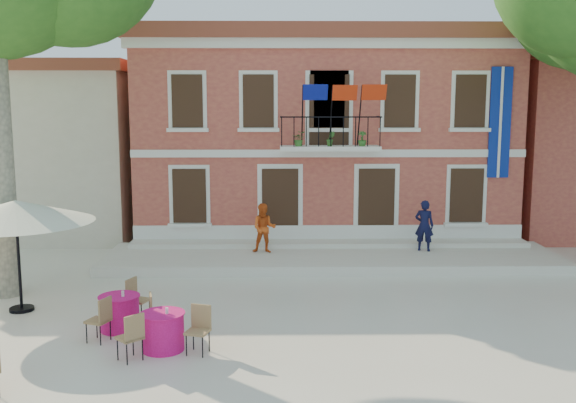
# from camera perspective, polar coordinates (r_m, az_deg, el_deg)

# --- Properties ---
(ground) EXTENTS (90.00, 90.00, 0.00)m
(ground) POSITION_cam_1_polar(r_m,az_deg,el_deg) (15.82, -2.12, -9.34)
(ground) COLOR beige
(ground) RESTS_ON ground
(main_building) EXTENTS (13.50, 9.59, 7.50)m
(main_building) POSITION_cam_1_polar(r_m,az_deg,el_deg) (25.12, 2.95, 6.06)
(main_building) COLOR #C86548
(main_building) RESTS_ON ground
(neighbor_west) EXTENTS (9.40, 9.40, 6.40)m
(neighbor_west) POSITION_cam_1_polar(r_m,az_deg,el_deg) (27.91, -21.58, 4.56)
(neighbor_west) COLOR beige
(neighbor_west) RESTS_ON ground
(terrace) EXTENTS (14.00, 3.40, 0.30)m
(terrace) POSITION_cam_1_polar(r_m,az_deg,el_deg) (20.08, 3.90, -5.04)
(terrace) COLOR silver
(terrace) RESTS_ON ground
(patio_umbrella) EXTENTS (3.59, 3.59, 2.67)m
(patio_umbrella) POSITION_cam_1_polar(r_m,az_deg,el_deg) (16.26, -23.05, -0.84)
(patio_umbrella) COLOR black
(patio_umbrella) RESTS_ON ground
(pedestrian_navy) EXTENTS (0.69, 0.56, 1.62)m
(pedestrian_navy) POSITION_cam_1_polar(r_m,az_deg,el_deg) (20.68, 12.02, -2.10)
(pedestrian_navy) COLOR black
(pedestrian_navy) RESTS_ON terrace
(pedestrian_orange) EXTENTS (0.79, 0.63, 1.55)m
(pedestrian_orange) POSITION_cam_1_polar(r_m,az_deg,el_deg) (19.99, -2.14, -2.38)
(pedestrian_orange) COLOR #E0551A
(pedestrian_orange) RESTS_ON terrace
(cafe_table_0) EXTENTS (1.08, 1.94, 0.95)m
(cafe_table_0) POSITION_cam_1_polar(r_m,az_deg,el_deg) (14.61, -14.75, -9.42)
(cafe_table_0) COLOR #E81585
(cafe_table_0) RESTS_ON ground
(cafe_table_1) EXTENTS (1.82, 1.80, 0.95)m
(cafe_table_1) POSITION_cam_1_polar(r_m,az_deg,el_deg) (13.28, -11.07, -11.09)
(cafe_table_1) COLOR #E81585
(cafe_table_1) RESTS_ON ground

